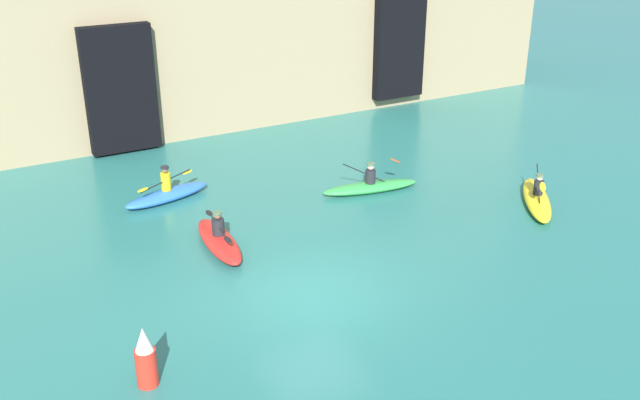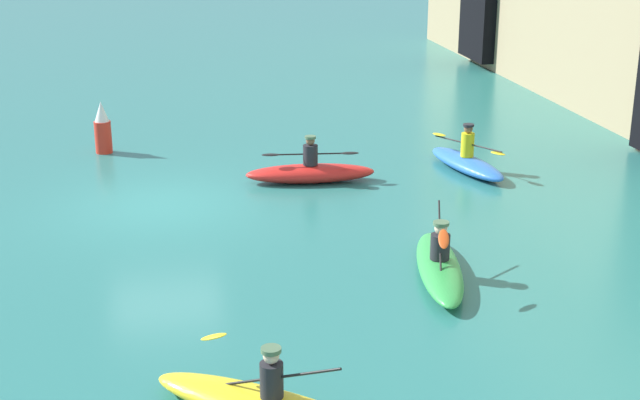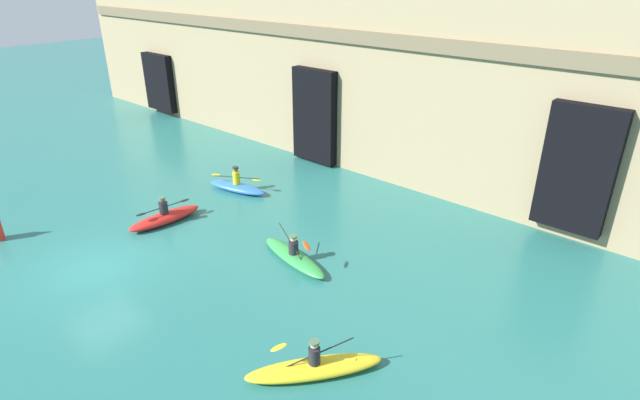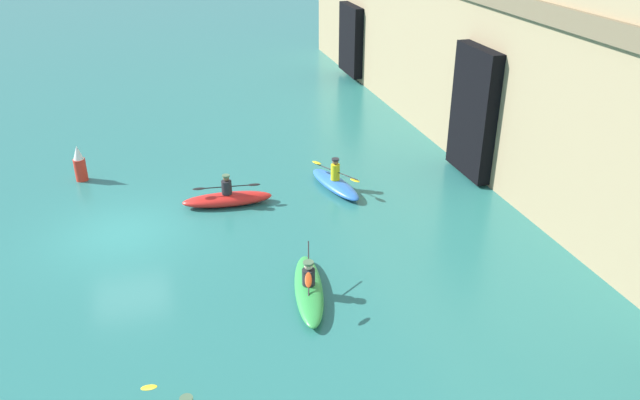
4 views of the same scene
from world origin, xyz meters
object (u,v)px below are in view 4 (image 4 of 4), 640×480
at_px(kayak_white, 276,267).
at_px(kayak_green, 245,234).
at_px(kayak_cyan, 340,236).
at_px(kayak_red, 385,307).
at_px(marker_buoy, 293,389).

bearing_deg(kayak_white, kayak_green, 161.62).
height_order(kayak_green, kayak_white, kayak_green).
xyz_separation_m(kayak_cyan, kayak_red, (10.58, -2.80, 0.05)).
bearing_deg(kayak_red, kayak_green, -45.53).
xyz_separation_m(kayak_green, marker_buoy, (18.18, -3.24, 0.31)).
bearing_deg(kayak_green, kayak_cyan, 18.22).
bearing_deg(marker_buoy, kayak_white, 163.40).
bearing_deg(kayak_cyan, kayak_red, -146.72).
xyz_separation_m(kayak_green, kayak_red, (14.06, 3.84, 0.00)).
distance_m(kayak_white, marker_buoy, 11.96).
relative_size(kayak_white, kayak_cyan, 1.11).
xyz_separation_m(kayak_green, kayak_cyan, (3.48, 6.64, -0.04)).
distance_m(kayak_green, kayak_red, 14.58).
relative_size(kayak_green, kayak_red, 1.07).
bearing_deg(kayak_cyan, kayak_green, 110.41).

